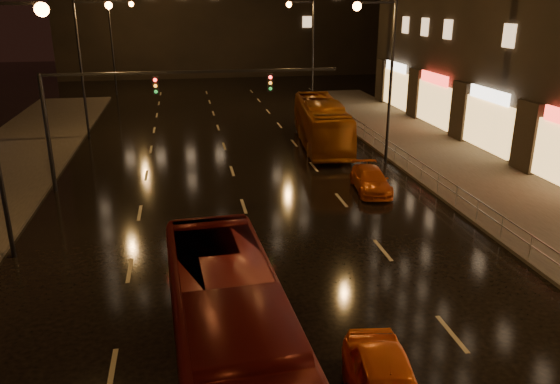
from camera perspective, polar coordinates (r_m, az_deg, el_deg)
The scene contains 7 objects.
ground at distance 30.74m, azimuth -4.67°, elevation 1.11°, with size 140.00×140.00×0.00m, color black.
sidewalk_right at distance 30.52m, azimuth 22.47°, elevation -0.33°, with size 7.00×70.00×0.15m, color #38332D.
traffic_signal at distance 29.59m, azimuth -14.85°, elevation 9.28°, with size 15.31×0.32×6.20m.
railing_right at distance 31.22m, azimuth 14.66°, elevation 2.55°, with size 0.05×56.00×1.00m.
bus_red at distance 13.68m, azimuth -4.73°, elevation -16.32°, with size 2.72×11.62×3.24m, color #5D0E0D.
bus_curb at distance 38.16m, azimuth 4.36°, elevation 7.18°, with size 2.66×11.35×3.16m, color #93480E.
taxi_far at distance 29.34m, azimuth 9.45°, elevation 1.25°, with size 1.68×4.13×1.20m, color #C54E12.
Camera 1 is at (-2.66, -9.09, 9.57)m, focal length 35.00 mm.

